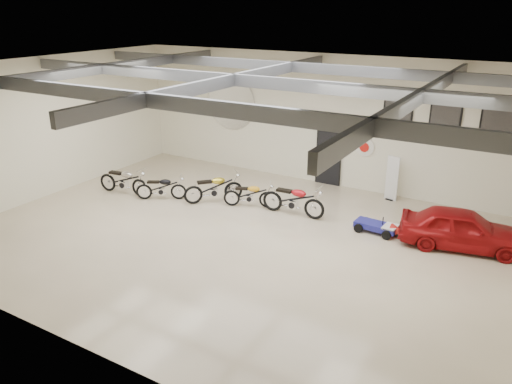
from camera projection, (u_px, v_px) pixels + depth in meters
The scene contains 19 objects.
floor at pixel (236, 238), 15.21m from camera, with size 16.00×12.00×0.01m, color beige.
ceiling at pixel (234, 70), 13.45m from camera, with size 16.00×12.00×0.01m, color slate.
back_wall at pixel (319, 120), 19.17m from camera, with size 16.00×0.02×5.00m, color #EBE5CA.
left_wall at pixel (50, 127), 18.11m from camera, with size 0.02×12.00×5.00m, color #EBE5CA.
ceiling_beams at pixel (234, 80), 13.54m from camera, with size 15.80×11.80×0.32m, color #585A5F, non-canonical shape.
door at pixel (329, 158), 19.41m from camera, with size 0.92×0.08×2.10m, color black.
logo_plaque at pixel (231, 103), 20.92m from camera, with size 2.30×0.06×1.16m, color silver, non-canonical shape.
poster_left at pixel (398, 113), 17.51m from camera, with size 1.05×0.08×1.35m, color black, non-canonical shape.
poster_mid at pixel (445, 118), 16.75m from camera, with size 1.05×0.08×1.35m, color black, non-canonical shape.
poster_right at pixel (497, 123), 16.00m from camera, with size 1.05×0.08×1.35m, color black, non-canonical shape.
oil_sign at pixel (365, 147), 18.52m from camera, with size 0.72×0.10×0.72m, color white, non-canonical shape.
banner_stand at pixel (392, 177), 17.86m from camera, with size 0.47×0.19×1.72m, color white, non-canonical shape.
motorcycle_silver at pixel (123, 180), 18.56m from camera, with size 2.10×0.65×1.09m, color silver, non-canonical shape.
motorcycle_black at pixel (161, 187), 18.05m from camera, with size 1.79×0.55×0.93m, color silver, non-canonical shape.
motorcycle_gold at pixel (213, 187), 17.80m from camera, with size 2.09×0.65×1.09m, color silver, non-canonical shape.
motorcycle_yellow at pixel (249, 194), 17.39m from camera, with size 1.79×0.55×0.93m, color silver, non-canonical shape.
motorcycle_red at pixel (293, 199), 16.67m from camera, with size 2.19×0.68×1.14m, color silver, non-canonical shape.
go_kart at pixel (381, 225), 15.39m from camera, with size 1.60×0.72×0.58m, color navy, non-canonical shape.
vintage_car at pixel (462, 229), 14.40m from camera, with size 3.50×1.41×1.19m, color maroon.
Camera 1 is at (7.47, -11.55, 6.67)m, focal length 35.00 mm.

